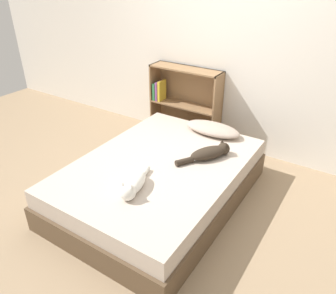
# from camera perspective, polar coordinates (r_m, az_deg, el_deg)

# --- Properties ---
(ground_plane) EXTENTS (8.00, 8.00, 0.00)m
(ground_plane) POSITION_cam_1_polar(r_m,az_deg,el_deg) (3.36, -1.42, -8.82)
(ground_plane) COLOR #997F60
(wall_back) EXTENTS (8.00, 0.06, 2.50)m
(wall_back) POSITION_cam_1_polar(r_m,az_deg,el_deg) (3.99, 10.48, 16.97)
(wall_back) COLOR white
(wall_back) RESTS_ON ground_plane
(bed) EXTENTS (1.44, 2.02, 0.42)m
(bed) POSITION_cam_1_polar(r_m,az_deg,el_deg) (3.23, -1.47, -5.95)
(bed) COLOR brown
(bed) RESTS_ON ground_plane
(pillow) EXTENTS (0.63, 0.30, 0.11)m
(pillow) POSITION_cam_1_polar(r_m,az_deg,el_deg) (3.66, 7.78, 3.16)
(pillow) COLOR #B29E8E
(pillow) RESTS_ON bed
(cat_light) EXTENTS (0.22, 0.50, 0.16)m
(cat_light) POSITION_cam_1_polar(r_m,az_deg,el_deg) (2.73, -6.08, -6.58)
(cat_light) COLOR white
(cat_light) RESTS_ON bed
(cat_dark) EXTENTS (0.39, 0.53, 0.15)m
(cat_dark) POSITION_cam_1_polar(r_m,az_deg,el_deg) (3.20, 7.40, -0.95)
(cat_dark) COLOR #33281E
(cat_dark) RESTS_ON bed
(bookshelf) EXTENTS (0.94, 0.26, 0.96)m
(bookshelf) POSITION_cam_1_polar(r_m,az_deg,el_deg) (4.30, 2.92, 7.74)
(bookshelf) COLOR #8E6B47
(bookshelf) RESTS_ON ground_plane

